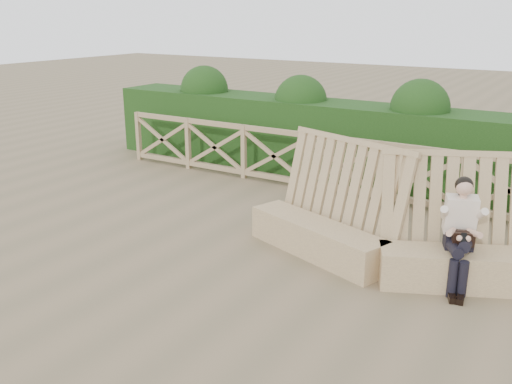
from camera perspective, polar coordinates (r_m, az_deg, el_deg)
The scene contains 5 objects.
ground at distance 7.83m, azimuth -2.11°, elevation -6.94°, with size 60.00×60.00×0.00m, color brown.
bench at distance 7.70m, azimuth 13.38°, elevation -4.60°, with size 4.25×1.60×1.60m.
woman at distance 7.31m, azimuth 19.77°, elevation -3.51°, with size 0.51×0.85×1.37m.
guardrail at distance 10.56m, azimuth 8.55°, elevation 2.59°, with size 10.10×0.09×1.10m.
hedge at distance 11.59m, azimuth 10.99°, elevation 4.81°, with size 12.00×1.20×1.50m, color black.
Camera 1 is at (4.01, -5.89, 3.25)m, focal length 40.00 mm.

